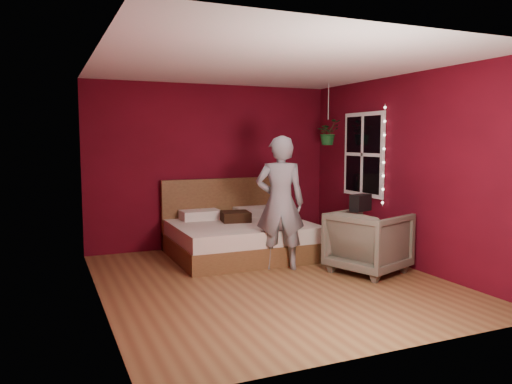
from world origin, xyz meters
name	(u,v)px	position (x,y,z in m)	size (l,w,h in m)	color
floor	(271,281)	(0.00, 0.00, 0.00)	(4.50, 4.50, 0.00)	brown
room_walls	(271,143)	(0.00, 0.00, 1.68)	(4.04, 4.54, 2.62)	#5C0918
window	(363,155)	(1.97, 0.90, 1.50)	(0.05, 0.97, 1.27)	white
fairy_lights	(384,156)	(1.94, 0.37, 1.50)	(0.04, 0.04, 1.45)	silver
bed	(239,236)	(0.15, 1.44, 0.29)	(2.00, 1.70, 1.10)	brown
person	(280,203)	(0.37, 0.50, 0.89)	(0.65, 0.43, 1.78)	slate
armchair	(369,242)	(1.34, -0.14, 0.40)	(0.86, 0.88, 0.80)	#5F5B4B
handbag	(360,203)	(1.25, -0.06, 0.91)	(0.30, 0.15, 0.21)	black
throw_pillow	(235,216)	(0.12, 1.53, 0.57)	(0.41, 0.41, 0.15)	#321F10
hanging_plant	(328,132)	(1.64, 1.39, 1.84)	(0.41, 0.38, 0.96)	silver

